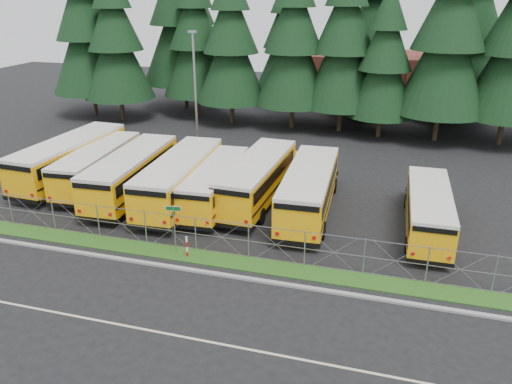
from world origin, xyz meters
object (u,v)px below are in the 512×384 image
(bus_3, at_px, (182,179))
(street_sign, at_px, (174,220))
(bus_2, at_px, (135,174))
(bus_1, at_px, (101,166))
(bus_6, at_px, (310,190))
(bus_0, at_px, (74,159))
(striped_bollard, at_px, (187,247))
(light_standard, at_px, (195,88))
(bus_east, at_px, (428,211))
(bus_4, at_px, (217,184))
(bus_5, at_px, (259,180))

(bus_3, relative_size, street_sign, 4.25)
(bus_2, xyz_separation_m, bus_3, (3.57, -0.07, 0.03))
(bus_1, relative_size, bus_6, 0.94)
(bus_0, xyz_separation_m, bus_2, (5.75, -1.44, -0.07))
(street_sign, xyz_separation_m, striped_bollard, (0.72, -0.15, -1.43))
(light_standard, bearing_deg, street_sign, -71.65)
(bus_1, relative_size, bus_east, 1.08)
(bus_0, bearing_deg, street_sign, -32.09)
(bus_1, xyz_separation_m, bus_2, (3.26, -1.01, 0.10))
(bus_4, height_order, street_sign, street_sign)
(bus_2, bearing_deg, bus_4, -1.56)
(bus_5, relative_size, light_standard, 1.15)
(bus_0, distance_m, bus_east, 25.00)
(bus_3, relative_size, light_standard, 1.18)
(bus_east, bearing_deg, bus_6, 173.31)
(bus_5, bearing_deg, bus_4, -153.06)
(street_sign, bearing_deg, bus_2, 131.59)
(bus_1, distance_m, bus_2, 3.41)
(striped_bollard, bearing_deg, bus_4, 97.27)
(bus_5, xyz_separation_m, bus_6, (3.59, -0.95, 0.01))
(bus_3, height_order, bus_6, bus_3)
(bus_east, height_order, street_sign, street_sign)
(bus_4, distance_m, striped_bollard, 7.26)
(bus_4, bearing_deg, bus_0, 170.44)
(bus_0, distance_m, striped_bollard, 15.19)
(bus_3, height_order, light_standard, light_standard)
(bus_4, bearing_deg, striped_bollard, -85.90)
(bus_0, xyz_separation_m, bus_6, (17.83, -1.09, -0.07))
(bus_4, relative_size, street_sign, 3.76)
(bus_4, xyz_separation_m, bus_5, (2.58, 1.17, 0.15))
(bus_6, height_order, striped_bollard, bus_6)
(bus_1, height_order, bus_6, bus_6)
(striped_bollard, bearing_deg, bus_5, 78.65)
(bus_2, xyz_separation_m, bus_east, (19.18, -0.41, -0.21))
(bus_2, distance_m, light_standard, 11.40)
(street_sign, bearing_deg, striped_bollard, -11.77)
(bus_5, bearing_deg, bus_2, -168.68)
(light_standard, bearing_deg, bus_0, -123.09)
(bus_4, bearing_deg, bus_east, -5.52)
(bus_2, relative_size, bus_4, 1.11)
(bus_4, height_order, bus_east, bus_4)
(bus_5, bearing_deg, bus_6, -12.27)
(bus_2, relative_size, bus_3, 0.98)
(bus_5, bearing_deg, street_sign, -103.67)
(street_sign, bearing_deg, bus_east, 26.31)
(bus_4, distance_m, bus_east, 13.28)
(bus_1, distance_m, light_standard, 11.07)
(striped_bollard, bearing_deg, street_sign, 168.23)
(bus_0, xyz_separation_m, bus_3, (9.31, -1.50, -0.04))
(bus_0, distance_m, bus_1, 2.53)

